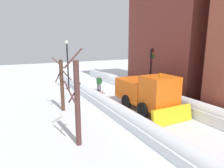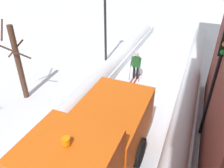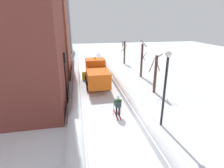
{
  "view_description": "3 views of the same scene",
  "coord_description": "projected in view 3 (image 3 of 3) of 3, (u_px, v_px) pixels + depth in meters",
  "views": [
    {
      "loc": [
        8.85,
        20.49,
        5.23
      ],
      "look_at": [
        0.94,
        5.13,
        1.48
      ],
      "focal_mm": 31.34,
      "sensor_mm": 36.0,
      "label": 1
    },
    {
      "loc": [
        -2.45,
        13.21,
        6.69
      ],
      "look_at": [
        1.06,
        4.77,
        1.21
      ],
      "focal_mm": 34.99,
      "sensor_mm": 36.0,
      "label": 2
    },
    {
      "loc": [
        -2.05,
        -10.32,
        7.15
      ],
      "look_at": [
        1.03,
        5.61,
        1.34
      ],
      "focal_mm": 28.39,
      "sensor_mm": 36.0,
      "label": 3
    }
  ],
  "objects": [
    {
      "name": "traffic_light_pole",
      "position": [
        65.0,
        68.0,
        15.58
      ],
      "size": [
        0.28,
        0.42,
        4.58
      ],
      "color": "black",
      "rests_on": "ground"
    },
    {
      "name": "building_concrete_far",
      "position": [
        46.0,
        16.0,
        31.31
      ],
      "size": [
        7.11,
        9.6,
        15.72
      ],
      "color": "#9EA0A5",
      "rests_on": "ground"
    },
    {
      "name": "bare_tree_near",
      "position": [
        155.0,
        74.0,
        18.11
      ],
      "size": [
        1.37,
        1.42,
        4.12
      ],
      "color": "#4C3124",
      "rests_on": "ground"
    },
    {
      "name": "bare_tree_mid",
      "position": [
        142.0,
        60.0,
        23.25
      ],
      "size": [
        1.0,
        1.11,
        4.93
      ],
      "color": "#4F2F2B",
      "rests_on": "ground"
    },
    {
      "name": "snowbank_right",
      "position": [
        117.0,
        79.0,
        21.86
      ],
      "size": [
        1.1,
        36.0,
        0.97
      ],
      "color": "white",
      "rests_on": "ground"
    },
    {
      "name": "ground_plane",
      "position": [
        97.0,
        83.0,
        21.56
      ],
      "size": [
        80.0,
        80.0,
        0.0
      ],
      "primitive_type": "plane",
      "color": "white"
    },
    {
      "name": "bare_tree_far",
      "position": [
        124.0,
        52.0,
        30.64
      ],
      "size": [
        1.1,
        1.14,
        3.98
      ],
      "color": "#44392D",
      "rests_on": "ground"
    },
    {
      "name": "building_tower_distant",
      "position": [
        54.0,
        24.0,
        41.4
      ],
      "size": [
        7.79,
        7.92,
        13.04
      ],
      "color": "gray",
      "rests_on": "ground"
    },
    {
      "name": "street_lamp",
      "position": [
        166.0,
        81.0,
        11.74
      ],
      "size": [
        0.4,
        0.4,
        5.37
      ],
      "color": "black",
      "rests_on": "ground"
    },
    {
      "name": "plow_truck",
      "position": [
        97.0,
        74.0,
        20.04
      ],
      "size": [
        3.2,
        5.98,
        3.12
      ],
      "color": "orange",
      "rests_on": "ground"
    },
    {
      "name": "building_brick_mid",
      "position": [
        34.0,
        17.0,
        22.35
      ],
      "size": [
        8.08,
        7.63,
        15.17
      ],
      "color": "brown",
      "rests_on": "ground"
    },
    {
      "name": "snowbank_left",
      "position": [
        76.0,
        80.0,
        20.93
      ],
      "size": [
        1.1,
        36.0,
        1.19
      ],
      "color": "white",
      "rests_on": "ground"
    },
    {
      "name": "skier",
      "position": [
        118.0,
        105.0,
        13.7
      ],
      "size": [
        0.62,
        1.8,
        1.81
      ],
      "color": "black",
      "rests_on": "ground"
    }
  ]
}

